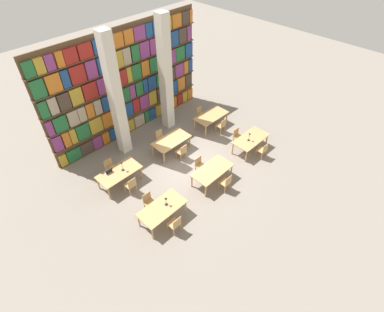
{
  "coord_description": "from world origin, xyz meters",
  "views": [
    {
      "loc": [
        -7.39,
        -7.36,
        10.02
      ],
      "look_at": [
        0.0,
        -0.14,
        0.65
      ],
      "focal_mm": 28.0,
      "sensor_mm": 36.0,
      "label": 1
    }
  ],
  "objects": [
    {
      "name": "reading_table_0",
      "position": [
        -3.01,
        -1.45,
        0.65
      ],
      "size": [
        1.91,
        0.99,
        0.73
      ],
      "color": "tan",
      "rests_on": "ground_plane"
    },
    {
      "name": "chair_8",
      "position": [
        0.04,
        0.59,
        0.47
      ],
      "size": [
        0.42,
        0.4,
        0.87
      ],
      "color": "tan",
      "rests_on": "ground_plane"
    },
    {
      "name": "desk_lamp_1",
      "position": [
        2.71,
        -1.38,
        1.03
      ],
      "size": [
        0.14,
        0.14,
        0.46
      ],
      "color": "#232328",
      "rests_on": "reading_table_2"
    },
    {
      "name": "reading_table_4",
      "position": [
        0.08,
        1.36,
        0.65
      ],
      "size": [
        1.91,
        0.99,
        0.73
      ],
      "color": "tan",
      "rests_on": "ground_plane"
    },
    {
      "name": "bookshelf_bank",
      "position": [
        0.01,
        4.3,
        2.68
      ],
      "size": [
        9.04,
        0.35,
        5.5
      ],
      "color": "brown",
      "rests_on": "ground_plane"
    },
    {
      "name": "pillar_center",
      "position": [
        1.48,
        3.16,
        3.0
      ],
      "size": [
        0.5,
        0.5,
        6.0
      ],
      "color": "silver",
      "rests_on": "ground_plane"
    },
    {
      "name": "chair_5",
      "position": [
        2.88,
        -0.6,
        0.47
      ],
      "size": [
        0.42,
        0.4,
        0.87
      ],
      "rotation": [
        0.0,
        0.0,
        3.14
      ],
      "color": "tan",
      "rests_on": "ground_plane"
    },
    {
      "name": "laptop",
      "position": [
        -3.36,
        1.67,
        0.77
      ],
      "size": [
        0.32,
        0.22,
        0.21
      ],
      "rotation": [
        0.0,
        0.0,
        3.14
      ],
      "color": "silver",
      "rests_on": "reading_table_3"
    },
    {
      "name": "chair_9",
      "position": [
        0.04,
        2.14,
        0.47
      ],
      "size": [
        0.42,
        0.4,
        0.87
      ],
      "rotation": [
        0.0,
        0.0,
        3.14
      ],
      "color": "tan",
      "rests_on": "ground_plane"
    },
    {
      "name": "desk_lamp_2",
      "position": [
        -2.84,
        1.33,
        1.06
      ],
      "size": [
        0.14,
        0.14,
        0.5
      ],
      "color": "#232328",
      "rests_on": "reading_table_3"
    },
    {
      "name": "reading_table_3",
      "position": [
        -3.03,
        1.38,
        0.65
      ],
      "size": [
        1.91,
        0.99,
        0.73
      ],
      "color": "tan",
      "rests_on": "ground_plane"
    },
    {
      "name": "reading_table_5",
      "position": [
        3.04,
        1.37,
        0.65
      ],
      "size": [
        1.91,
        0.99,
        0.73
      ],
      "color": "tan",
      "rests_on": "ground_plane"
    },
    {
      "name": "chair_3",
      "position": [
        -0.04,
        -0.68,
        0.47
      ],
      "size": [
        0.42,
        0.4,
        0.87
      ],
      "rotation": [
        0.0,
        0.0,
        3.14
      ],
      "color": "tan",
      "rests_on": "ground_plane"
    },
    {
      "name": "desk_lamp_0",
      "position": [
        -2.79,
        -1.46,
        1.01
      ],
      "size": [
        0.14,
        0.14,
        0.42
      ],
      "color": "#232328",
      "rests_on": "reading_table_0"
    },
    {
      "name": "chair_2",
      "position": [
        -0.04,
        -2.24,
        0.47
      ],
      "size": [
        0.42,
        0.4,
        0.87
      ],
      "color": "tan",
      "rests_on": "ground_plane"
    },
    {
      "name": "reading_table_2",
      "position": [
        2.92,
        -1.37,
        0.65
      ],
      "size": [
        1.91,
        0.99,
        0.73
      ],
      "color": "tan",
      "rests_on": "ground_plane"
    },
    {
      "name": "ground_plane",
      "position": [
        0.0,
        0.0,
        0.0
      ],
      "size": [
        40.0,
        40.0,
        0.0
      ],
      "primitive_type": "plane",
      "color": "gray"
    },
    {
      "name": "chair_6",
      "position": [
        -3.01,
        0.6,
        0.47
      ],
      "size": [
        0.42,
        0.4,
        0.87
      ],
      "color": "tan",
      "rests_on": "ground_plane"
    },
    {
      "name": "chair_1",
      "position": [
        -3.06,
        -0.67,
        0.47
      ],
      "size": [
        0.42,
        0.4,
        0.87
      ],
      "rotation": [
        0.0,
        0.0,
        3.14
      ],
      "color": "tan",
      "rests_on": "ground_plane"
    },
    {
      "name": "chair_7",
      "position": [
        -3.01,
        2.15,
        0.47
      ],
      "size": [
        0.42,
        0.4,
        0.87
      ],
      "rotation": [
        0.0,
        0.0,
        3.14
      ],
      "color": "tan",
      "rests_on": "ground_plane"
    },
    {
      "name": "chair_11",
      "position": [
        3.02,
        2.15,
        0.47
      ],
      "size": [
        0.42,
        0.4,
        0.87
      ],
      "rotation": [
        0.0,
        0.0,
        3.14
      ],
      "color": "tan",
      "rests_on": "ground_plane"
    },
    {
      "name": "reading_table_1",
      "position": [
        -0.07,
        -1.46,
        0.65
      ],
      "size": [
        1.91,
        0.99,
        0.73
      ],
      "color": "tan",
      "rests_on": "ground_plane"
    },
    {
      "name": "chair_10",
      "position": [
        3.02,
        0.59,
        0.47
      ],
      "size": [
        0.42,
        0.4,
        0.87
      ],
      "color": "tan",
      "rests_on": "ground_plane"
    },
    {
      "name": "chair_0",
      "position": [
        -3.06,
        -2.23,
        0.47
      ],
      "size": [
        0.42,
        0.4,
        0.87
      ],
      "color": "tan",
      "rests_on": "ground_plane"
    },
    {
      "name": "pillar_left",
      "position": [
        -1.48,
        3.16,
        3.0
      ],
      "size": [
        0.5,
        0.5,
        6.0
      ],
      "color": "silver",
      "rests_on": "ground_plane"
    },
    {
      "name": "chair_4",
      "position": [
        2.88,
        -2.15,
        0.47
      ],
      "size": [
        0.42,
        0.4,
        0.87
      ],
      "color": "tan",
      "rests_on": "ground_plane"
    }
  ]
}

